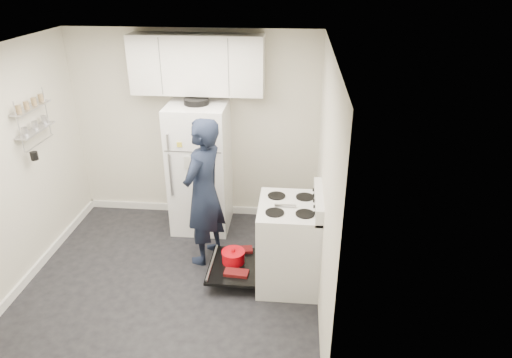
# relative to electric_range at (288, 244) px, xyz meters

# --- Properties ---
(room) EXTENTS (3.21, 3.21, 2.51)m
(room) POSITION_rel_electric_range_xyz_m (-1.29, -0.12, 0.74)
(room) COLOR black
(room) RESTS_ON ground
(electric_range) EXTENTS (0.66, 0.76, 1.10)m
(electric_range) POSITION_rel_electric_range_xyz_m (0.00, 0.00, 0.00)
(electric_range) COLOR silver
(electric_range) RESTS_ON ground
(open_oven_door) EXTENTS (0.55, 0.71, 0.21)m
(open_oven_door) POSITION_rel_electric_range_xyz_m (-0.59, 0.03, -0.29)
(open_oven_door) COLOR black
(open_oven_door) RESTS_ON ground
(refrigerator) EXTENTS (0.72, 0.74, 1.74)m
(refrigerator) POSITION_rel_electric_range_xyz_m (-1.16, 1.10, 0.37)
(refrigerator) COLOR white
(refrigerator) RESTS_ON ground
(upper_cabinets) EXTENTS (1.60, 0.33, 0.70)m
(upper_cabinets) POSITION_rel_electric_range_xyz_m (-1.16, 1.28, 1.63)
(upper_cabinets) COLOR silver
(upper_cabinets) RESTS_ON room
(wall_shelf_rack) EXTENTS (0.14, 0.60, 0.61)m
(wall_shelf_rack) POSITION_rel_electric_range_xyz_m (-2.78, 0.34, 1.21)
(wall_shelf_rack) COLOR #B2B2B7
(wall_shelf_rack) RESTS_ON room
(person) EXTENTS (0.62, 0.74, 1.74)m
(person) POSITION_rel_electric_range_xyz_m (-0.96, 0.35, 0.40)
(person) COLOR black
(person) RESTS_ON ground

